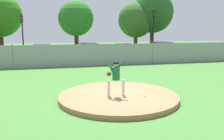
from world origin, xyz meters
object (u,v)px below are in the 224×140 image
pitcher_youth (116,75)px  parked_car_white (89,52)px  baseball (145,96)px  traffic_light_near (22,28)px  parked_car_charcoal (161,50)px  traffic_light_far (154,24)px  parked_car_red (42,53)px  parked_car_silver (125,51)px  traffic_cone_orange (19,58)px

pitcher_youth → parked_car_white: (0.91, 14.72, -0.32)m
baseball → traffic_light_near: traffic_light_near is taller
parked_car_charcoal → traffic_light_far: 5.27m
baseball → parked_car_charcoal: bearing=62.4°
parked_car_red → parked_car_white: bearing=4.7°
parked_car_red → parked_car_white: parked_car_white is taller
parked_car_silver → traffic_light_far: 7.41m
parked_car_charcoal → parked_car_red: 12.89m
baseball → pitcher_youth: bearing=162.4°
pitcher_youth → traffic_light_far: traffic_light_far is taller
pitcher_youth → traffic_light_far: 21.72m
parked_car_silver → traffic_light_far: bearing=40.7°
pitcher_youth → parked_car_red: size_ratio=0.34×
parked_car_charcoal → traffic_light_near: bearing=164.7°
traffic_light_near → parked_car_white: bearing=-31.3°
traffic_light_near → pitcher_youth: bearing=-72.3°
pitcher_youth → traffic_light_far: (10.01, 19.11, 2.59)m
parked_car_white → traffic_light_far: (9.10, 4.39, 2.91)m
parked_car_silver → traffic_light_far: (5.15, 4.43, 2.95)m
parked_car_charcoal → parked_car_white: size_ratio=1.03×
traffic_cone_orange → traffic_light_far: size_ratio=0.10×
parked_car_red → traffic_cone_orange: (-2.28, 1.17, -0.52)m
parked_car_charcoal → traffic_light_near: (-15.14, 4.13, 2.43)m
traffic_cone_orange → traffic_light_far: (16.05, 3.60, 3.45)m
parked_car_white → pitcher_youth: bearing=-93.5°
parked_car_silver → parked_car_white: parked_car_white is taller
parked_car_charcoal → parked_car_silver: 4.26m
parked_car_white → baseball: bearing=-88.9°
baseball → parked_car_white: bearing=91.1°
parked_car_charcoal → traffic_cone_orange: size_ratio=8.53×
parked_car_red → traffic_light_near: traffic_light_near is taller
parked_car_charcoal → parked_car_red: parked_car_charcoal is taller
pitcher_youth → baseball: size_ratio=21.83×
parked_car_white → traffic_light_near: (-6.94, 4.21, 2.44)m
traffic_cone_orange → traffic_light_near: bearing=89.7°
parked_car_white → traffic_cone_orange: (-6.95, 0.78, -0.54)m
parked_car_charcoal → parked_car_white: bearing=-179.4°
parked_car_silver → parked_car_red: 8.62m
parked_car_red → traffic_light_near: size_ratio=1.00×
parked_car_silver → traffic_cone_orange: (-10.90, 0.83, -0.49)m
parked_car_silver → parked_car_red: bearing=-177.7°
traffic_cone_orange → parked_car_white: bearing=-6.4°
parked_car_silver → traffic_cone_orange: bearing=175.7°
parked_car_silver → parked_car_red: parked_car_red is taller
baseball → parked_car_charcoal: size_ratio=0.02×
traffic_cone_orange → pitcher_youth: bearing=-68.7°
parked_car_white → parked_car_charcoal: bearing=0.6°
parked_car_red → traffic_cone_orange: size_ratio=8.63×
parked_car_red → traffic_light_near: bearing=116.3°
pitcher_youth → parked_car_silver: 15.46m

